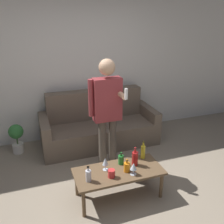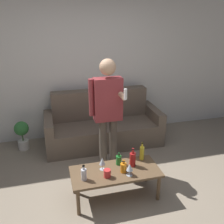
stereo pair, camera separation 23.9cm
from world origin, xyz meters
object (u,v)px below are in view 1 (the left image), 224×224
(coffee_table, at_px, (119,173))
(bottle_orange, at_px, (127,167))
(person_standing_front, at_px, (107,107))
(couch, at_px, (98,126))

(coffee_table, height_order, bottle_orange, bottle_orange)
(bottle_orange, xyz_separation_m, person_standing_front, (-0.03, 0.68, 0.53))
(couch, bearing_deg, coffee_table, -96.66)
(person_standing_front, bearing_deg, coffee_table, -95.27)
(couch, height_order, bottle_orange, couch)
(couch, xyz_separation_m, person_standing_front, (-0.11, -0.85, 0.66))
(bottle_orange, bearing_deg, coffee_table, 150.23)
(couch, distance_m, bottle_orange, 1.54)
(couch, relative_size, coffee_table, 1.83)
(coffee_table, distance_m, person_standing_front, 0.90)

